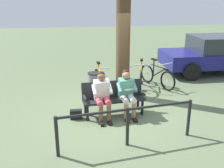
% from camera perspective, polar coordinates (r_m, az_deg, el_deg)
% --- Properties ---
extents(ground_plane, '(40.00, 40.00, 0.00)m').
position_cam_1_polar(ground_plane, '(6.89, 0.41, -6.83)').
color(ground_plane, '#566647').
extents(bench, '(1.63, 0.60, 0.87)m').
position_cam_1_polar(bench, '(6.80, 0.25, -2.53)').
color(bench, black).
rests_on(bench, ground).
extents(person_reading, '(0.51, 0.79, 1.20)m').
position_cam_1_polar(person_reading, '(6.67, 3.25, -1.53)').
color(person_reading, '#4C8C7A').
rests_on(person_reading, ground).
extents(person_companion, '(0.51, 0.79, 1.20)m').
position_cam_1_polar(person_companion, '(6.53, -2.14, -2.00)').
color(person_companion, white).
rests_on(person_companion, ground).
extents(handbag, '(0.31, 0.15, 0.24)m').
position_cam_1_polar(handbag, '(6.73, -7.82, -6.56)').
color(handbag, black).
rests_on(handbag, ground).
extents(tree_trunk, '(0.42, 0.42, 3.20)m').
position_cam_1_polar(tree_trunk, '(7.80, 2.40, 8.58)').
color(tree_trunk, '#4C3823').
rests_on(tree_trunk, ground).
extents(litter_bin, '(0.39, 0.39, 0.73)m').
position_cam_1_polar(litter_bin, '(8.12, -3.88, -0.01)').
color(litter_bin, slate).
rests_on(litter_bin, ground).
extents(bicycle_silver, '(0.77, 1.55, 0.94)m').
position_cam_1_polar(bicycle_silver, '(9.03, 9.74, 1.67)').
color(bicycle_silver, black).
rests_on(bicycle_silver, ground).
extents(bicycle_black, '(0.61, 1.63, 0.94)m').
position_cam_1_polar(bicycle_black, '(8.87, 6.32, 1.51)').
color(bicycle_black, black).
rests_on(bicycle_black, ground).
extents(bicycle_blue, '(0.48, 1.68, 0.94)m').
position_cam_1_polar(bicycle_blue, '(8.61, 2.26, 1.08)').
color(bicycle_blue, black).
rests_on(bicycle_blue, ground).
extents(bicycle_orange, '(0.48, 1.68, 0.94)m').
position_cam_1_polar(bicycle_orange, '(8.45, -2.71, 0.72)').
color(bicycle_orange, black).
rests_on(bicycle_orange, ground).
extents(railing_fence, '(2.90, 0.43, 0.85)m').
position_cam_1_polar(railing_fence, '(5.37, 3.42, -7.73)').
color(railing_fence, black).
rests_on(railing_fence, ground).
extents(parked_car, '(4.23, 2.08, 1.47)m').
position_cam_1_polar(parked_car, '(11.31, 21.89, 6.22)').
color(parked_car, navy).
rests_on(parked_car, ground).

